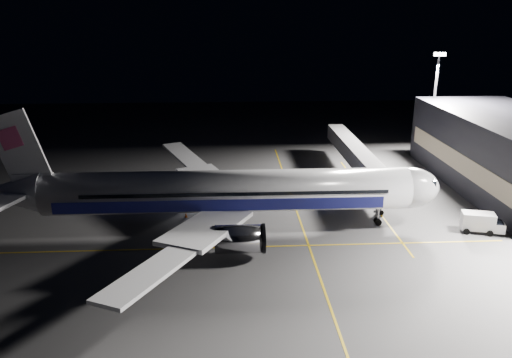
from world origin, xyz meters
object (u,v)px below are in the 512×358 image
object	(u,v)px
airliner	(220,192)
floodlight_mast_north	(435,96)
baggage_tug	(200,196)
safety_cone_c	(175,207)
safety_cone_b	(222,191)
safety_cone_a	(186,215)
service_truck	(482,222)
jet_bridge	(358,156)

from	to	relation	value
airliner	floodlight_mast_north	xyz separation A→B (m)	(41.08, 31.99, 7.21)
baggage_tug	safety_cone_c	bearing A→B (deg)	-133.92
airliner	safety_cone_b	world-z (taller)	airliner
airliner	safety_cone_a	xyz separation A→B (m)	(-5.01, 4.00, -4.83)
airliner	floodlight_mast_north	distance (m)	52.56
service_truck	safety_cone_c	xyz separation A→B (m)	(-41.40, 10.78, -1.18)
airliner	safety_cone_a	world-z (taller)	airliner
baggage_tug	floodlight_mast_north	bearing A→B (deg)	34.73
safety_cone_b	safety_cone_a	bearing A→B (deg)	-116.86
floodlight_mast_north	airliner	bearing A→B (deg)	-142.09
safety_cone_c	airliner	bearing A→B (deg)	-47.01
jet_bridge	safety_cone_a	xyz separation A→B (m)	(-28.08, -14.06, -4.25)
safety_cone_c	baggage_tug	bearing A→B (deg)	37.48
jet_bridge	floodlight_mast_north	bearing A→B (deg)	37.74
safety_cone_c	jet_bridge	bearing A→B (deg)	19.51
jet_bridge	safety_cone_b	size ratio (longest dim) A/B	55.93
safety_cone_a	safety_cone_b	distance (m)	11.21
floodlight_mast_north	safety_cone_a	size ratio (longest dim) A/B	30.87
airliner	safety_cone_a	distance (m)	8.02
airliner	baggage_tug	distance (m)	11.60
floodlight_mast_north	service_truck	distance (m)	37.57
floodlight_mast_north	safety_cone_c	world-z (taller)	floodlight_mast_north
safety_cone_a	safety_cone_c	distance (m)	3.93
floodlight_mast_north	baggage_tug	xyz separation A→B (m)	(-44.33, -21.74, -11.58)
jet_bridge	service_truck	bearing A→B (deg)	-61.98
safety_cone_a	safety_cone_b	world-z (taller)	safety_cone_a
floodlight_mast_north	safety_cone_b	distance (m)	46.38
service_truck	safety_cone_a	distance (m)	40.17
floodlight_mast_north	safety_cone_c	size ratio (longest dim) A/B	37.95
jet_bridge	safety_cone_c	bearing A→B (deg)	-160.49
safety_cone_b	airliner	bearing A→B (deg)	-90.24
floodlight_mast_north	safety_cone_c	distance (m)	55.26
jet_bridge	baggage_tug	world-z (taller)	jet_bridge
safety_cone_b	jet_bridge	bearing A→B (deg)	9.99
airliner	service_truck	world-z (taller)	airliner
safety_cone_b	service_truck	bearing A→B (deg)	-26.76
service_truck	safety_cone_a	xyz separation A→B (m)	(-39.48, 7.36, -1.12)
airliner	jet_bridge	distance (m)	29.31
safety_cone_c	safety_cone_a	bearing A→B (deg)	-60.77
baggage_tug	safety_cone_b	world-z (taller)	baggage_tug
airliner	service_truck	bearing A→B (deg)	-5.56
airliner	safety_cone_b	xyz separation A→B (m)	(0.06, 14.00, -4.86)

